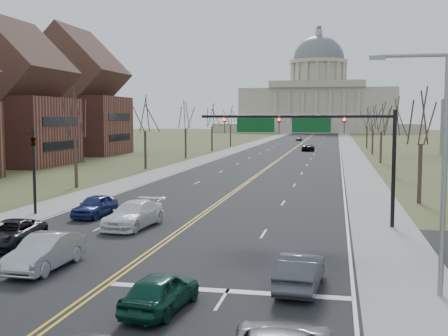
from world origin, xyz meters
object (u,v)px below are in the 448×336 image
at_px(street_light, 437,158).
at_px(car_nb_outer_lead, 300,271).
at_px(car_sb_outer_lead, 11,233).
at_px(car_far_nb, 308,147).
at_px(signal_mast, 310,133).
at_px(car_sb_inner_second, 134,214).
at_px(car_far_sb, 299,138).
at_px(signal_left, 34,161).
at_px(car_sb_outer_second, 95,206).
at_px(car_sb_inner_lead, 45,252).
at_px(car_nb_inner_lead, 161,292).

distance_m(street_light, car_nb_outer_lead, 6.72).
distance_m(car_sb_outer_lead, car_far_nb, 88.39).
bearing_deg(street_light, car_sb_outer_lead, 168.21).
bearing_deg(car_far_nb, car_sb_outer_lead, 82.89).
bearing_deg(signal_mast, car_nb_outer_lead, -88.71).
relative_size(signal_mast, car_far_nb, 2.34).
xyz_separation_m(car_sb_inner_second, car_far_sb, (1.46, 130.84, -0.09)).
height_order(signal_left, car_far_nb, signal_left).
bearing_deg(car_sb_outer_second, car_sb_inner_lead, -70.94).
bearing_deg(car_sb_outer_lead, car_sb_inner_second, 48.61).
bearing_deg(car_sb_outer_lead, car_far_sb, 82.40).
bearing_deg(car_far_sb, signal_left, -101.77).
relative_size(signal_mast, car_sb_inner_lead, 2.58).
distance_m(car_nb_inner_lead, car_sb_inner_lead, 7.90).
height_order(street_light, car_sb_inner_second, street_light).
xyz_separation_m(car_sb_outer_lead, car_far_sb, (5.96, 136.96, 0.03)).
distance_m(street_light, car_far_nb, 92.51).
height_order(street_light, car_sb_outer_lead, street_light).
relative_size(signal_left, car_sb_inner_lead, 1.28).
height_order(car_nb_outer_lead, car_far_sb, car_nb_outer_lead).
relative_size(street_light, car_sb_inner_lead, 1.93).
bearing_deg(car_nb_inner_lead, car_sb_outer_second, -51.91).
height_order(street_light, car_far_sb, street_light).
relative_size(car_sb_inner_second, car_far_nb, 1.05).
distance_m(car_nb_outer_lead, car_far_sb, 141.67).
distance_m(car_nb_outer_lead, car_sb_outer_second, 19.98).
bearing_deg(street_light, car_sb_outer_second, 145.87).
distance_m(car_nb_inner_lead, car_nb_outer_lead, 5.77).
bearing_deg(signal_left, car_sb_outer_second, -1.89).
bearing_deg(car_sb_outer_lead, car_nb_outer_lead, -21.13).
distance_m(car_sb_outer_lead, car_sb_inner_second, 7.59).
bearing_deg(car_sb_inner_lead, car_nb_outer_lead, -1.96).
bearing_deg(car_sb_outer_lead, street_light, -16.90).
xyz_separation_m(car_sb_outer_lead, car_sb_inner_second, (4.49, 6.12, 0.11)).
xyz_separation_m(car_nb_outer_lead, car_far_sb, (-9.37, 141.36, -0.01)).
height_order(signal_mast, car_nb_inner_lead, signal_mast).
distance_m(car_nb_outer_lead, car_sb_inner_lead, 11.31).
xyz_separation_m(signal_mast, car_nb_inner_lead, (-4.29, -17.14, -5.06)).
bearing_deg(car_sb_outer_lead, car_far_nb, 77.72).
height_order(street_light, car_sb_outer_second, street_light).
distance_m(signal_left, car_nb_inner_lead, 22.75).
distance_m(car_sb_inner_lead, car_sb_inner_second, 9.82).
bearing_deg(signal_mast, car_nb_inner_lead, -104.05).
xyz_separation_m(car_nb_inner_lead, car_far_nb, (0.31, 95.58, 0.03)).
bearing_deg(street_light, car_nb_outer_lead, -178.14).
bearing_deg(street_light, car_nb_inner_lead, -159.19).
distance_m(car_sb_inner_second, car_far_nb, 81.84).
height_order(signal_mast, car_sb_outer_lead, signal_mast).
relative_size(car_nb_outer_lead, car_far_sb, 1.05).
relative_size(signal_left, car_far_sb, 1.46).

